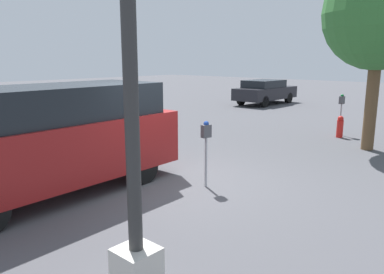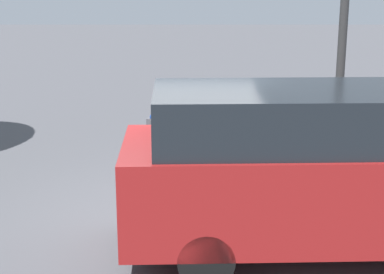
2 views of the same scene
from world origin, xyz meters
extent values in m
plane|color=#4C4C51|center=(0.00, 0.00, 0.00)|extent=(80.00, 80.00, 0.00)
cylinder|color=#9E9EA3|center=(-0.31, 0.62, 0.52)|extent=(0.05, 0.05, 1.04)
cube|color=#47474C|center=(-0.31, 0.62, 1.17)|extent=(0.22, 0.15, 0.26)
sphere|color=navy|center=(-0.31, 0.62, 1.32)|extent=(0.11, 0.11, 0.11)
cube|color=beige|center=(2.97, 2.38, 0.28)|extent=(0.44, 0.44, 0.55)
cylinder|color=#2D2D2D|center=(2.97, 2.38, 2.94)|extent=(0.15, 0.15, 4.78)
cube|color=maroon|center=(1.99, -1.29, 0.89)|extent=(5.15, 2.05, 1.13)
cube|color=black|center=(1.86, -1.30, 1.78)|extent=(4.13, 1.86, 0.65)
cylinder|color=black|center=(0.39, -0.52, 0.32)|extent=(0.66, 0.25, 0.65)
cylinder|color=black|center=(0.44, -2.17, 0.32)|extent=(0.66, 0.25, 0.65)
camera|label=1|loc=(5.35, 5.36, 2.59)|focal=35.00mm
camera|label=2|loc=(0.29, -8.18, 3.33)|focal=55.00mm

